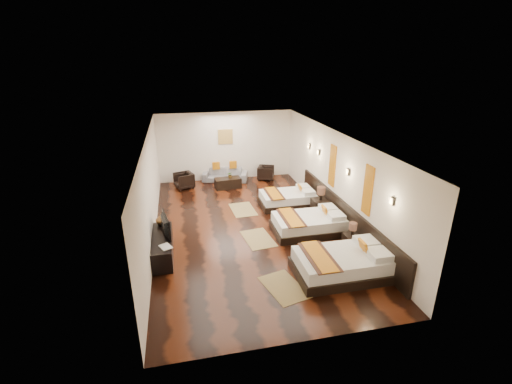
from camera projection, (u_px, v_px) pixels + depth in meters
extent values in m
cube|color=black|center=(249.00, 228.00, 10.87)|extent=(5.50, 9.50, 0.01)
cube|color=white|center=(248.00, 137.00, 9.86)|extent=(5.50, 9.50, 0.01)
cube|color=silver|center=(226.00, 146.00, 14.70)|extent=(5.50, 0.01, 2.80)
cube|color=silver|center=(150.00, 192.00, 9.81)|extent=(0.01, 9.50, 2.80)
cube|color=silver|center=(336.00, 178.00, 10.92)|extent=(0.01, 9.50, 2.80)
cube|color=black|center=(344.00, 217.00, 10.53)|extent=(0.08, 6.60, 0.90)
cube|color=black|center=(341.00, 270.00, 8.53)|extent=(2.22, 1.37, 0.23)
cube|color=white|center=(342.00, 260.00, 8.43)|extent=(2.12, 1.27, 0.32)
cube|color=#C16E0D|center=(364.00, 247.00, 8.43)|extent=(0.16, 0.34, 0.34)
cube|color=#38190F|center=(319.00, 257.00, 8.25)|extent=(0.58, 1.40, 0.02)
cube|color=#C16E0D|center=(319.00, 256.00, 8.25)|extent=(0.40, 1.40, 0.02)
cube|color=black|center=(308.00, 229.00, 10.57)|extent=(2.08, 1.29, 0.22)
cube|color=white|center=(309.00, 221.00, 10.48)|extent=(1.98, 1.19, 0.30)
cube|color=#C16E0D|center=(325.00, 211.00, 10.48)|extent=(0.15, 0.32, 0.32)
cube|color=#38190F|center=(291.00, 218.00, 10.31)|extent=(0.54, 1.31, 0.02)
cube|color=#C16E0D|center=(291.00, 217.00, 10.31)|extent=(0.38, 1.31, 0.02)
cube|color=black|center=(287.00, 202.00, 12.47)|extent=(1.90, 1.18, 0.20)
cube|color=white|center=(288.00, 196.00, 12.38)|extent=(1.81, 1.09, 0.27)
cube|color=#C16E0D|center=(300.00, 189.00, 12.38)|extent=(0.14, 0.29, 0.29)
cube|color=#38190F|center=(274.00, 193.00, 12.23)|extent=(0.50, 1.19, 0.02)
cube|color=#C16E0D|center=(274.00, 193.00, 12.22)|extent=(0.34, 1.19, 0.02)
cube|color=black|center=(351.00, 242.00, 9.59)|extent=(0.40, 0.40, 0.44)
cylinder|color=black|center=(352.00, 232.00, 9.47)|extent=(0.07, 0.07, 0.18)
cylinder|color=#3F2619|center=(353.00, 226.00, 9.42)|extent=(0.21, 0.21, 0.20)
cube|color=black|center=(320.00, 208.00, 11.60)|extent=(0.50, 0.50, 0.56)
cylinder|color=black|center=(321.00, 196.00, 11.46)|extent=(0.09, 0.09, 0.22)
cylinder|color=#3F2619|center=(321.00, 191.00, 11.39)|extent=(0.27, 0.27, 0.25)
cube|color=#947C4B|center=(284.00, 287.00, 8.08)|extent=(1.03, 1.35, 0.01)
cube|color=#947C4B|center=(258.00, 239.00, 10.21)|extent=(0.89, 1.28, 0.01)
cube|color=#947C4B|center=(243.00, 209.00, 12.13)|extent=(0.83, 1.25, 0.01)
cube|color=black|center=(163.00, 246.00, 9.26)|extent=(0.50, 1.80, 0.55)
imported|color=black|center=(163.00, 225.00, 9.19)|extent=(0.29, 0.95, 0.54)
imported|color=black|center=(161.00, 249.00, 8.59)|extent=(0.37, 0.41, 0.03)
imported|color=brown|center=(162.00, 219.00, 9.77)|extent=(0.40, 0.40, 0.34)
imported|color=gray|center=(225.00, 175.00, 14.81)|extent=(1.94, 1.18, 0.53)
imported|color=black|center=(184.00, 180.00, 14.01)|extent=(0.85, 0.84, 0.62)
imported|color=black|center=(266.00, 173.00, 14.96)|extent=(0.84, 0.83, 0.59)
cube|color=black|center=(228.00, 183.00, 14.05)|extent=(1.05, 0.60, 0.40)
imported|color=#295F1F|center=(230.00, 175.00, 13.98)|extent=(0.26, 0.23, 0.25)
cube|color=#D86014|center=(368.00, 190.00, 9.08)|extent=(0.04, 0.40, 1.30)
cube|color=#D86014|center=(332.00, 166.00, 11.08)|extent=(0.04, 0.40, 1.30)
cube|color=black|center=(392.00, 201.00, 8.02)|extent=(0.06, 0.12, 0.18)
cube|color=#FFD18C|center=(391.00, 201.00, 8.01)|extent=(0.02, 0.10, 0.14)
cube|color=black|center=(348.00, 172.00, 10.02)|extent=(0.06, 0.12, 0.18)
cube|color=#FFD18C|center=(347.00, 172.00, 10.02)|extent=(0.02, 0.10, 0.14)
cube|color=black|center=(319.00, 152.00, 12.03)|extent=(0.06, 0.12, 0.18)
cube|color=#FFD18C|center=(318.00, 152.00, 12.02)|extent=(0.02, 0.10, 0.14)
cube|color=black|center=(309.00, 146.00, 12.85)|extent=(0.06, 0.12, 0.18)
cube|color=#FFD18C|center=(309.00, 146.00, 12.84)|extent=(0.02, 0.10, 0.14)
cube|color=#AD873F|center=(225.00, 137.00, 14.53)|extent=(0.60, 0.04, 0.60)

